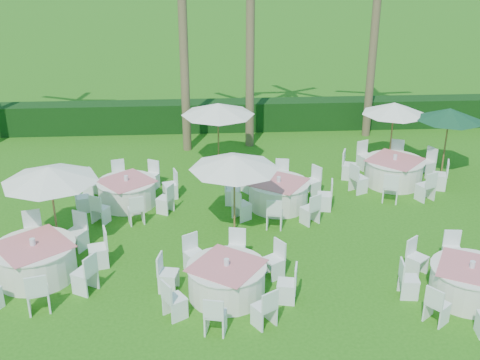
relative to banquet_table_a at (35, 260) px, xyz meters
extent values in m
plane|color=#1F6010|center=(5.62, -1.03, -0.46)|extent=(120.00, 120.00, 0.00)
cube|color=black|center=(5.62, 10.97, 0.14)|extent=(34.00, 1.00, 1.20)
cylinder|color=white|center=(0.00, 0.00, -0.04)|extent=(1.92, 1.92, 0.83)
cylinder|color=white|center=(0.00, 0.00, 0.38)|extent=(2.00, 2.00, 0.03)
cube|color=#D66B71|center=(0.00, 0.00, 0.41)|extent=(2.17, 2.17, 0.01)
cylinder|color=silver|center=(0.00, 0.00, 0.49)|extent=(0.13, 0.13, 0.18)
cube|color=white|center=(1.44, 0.40, 0.04)|extent=(0.57, 0.57, 1.00)
cube|color=white|center=(0.74, 1.30, 0.04)|extent=(0.64, 0.64, 1.00)
cube|color=white|center=(-0.40, 1.44, 0.04)|extent=(0.57, 0.57, 1.00)
cube|color=white|center=(0.40, -1.44, 0.04)|extent=(0.57, 0.57, 1.00)
cube|color=white|center=(1.30, -0.74, 0.04)|extent=(0.64, 0.64, 1.00)
cylinder|color=white|center=(4.61, -1.11, -0.07)|extent=(1.78, 1.78, 0.77)
cylinder|color=white|center=(4.61, -1.11, 0.32)|extent=(1.85, 1.85, 0.03)
cube|color=#D66B71|center=(4.61, -1.11, 0.35)|extent=(2.00, 2.00, 0.01)
cylinder|color=silver|center=(4.61, -1.11, 0.43)|extent=(0.12, 0.12, 0.16)
cube|color=white|center=(5.78, -0.36, 0.00)|extent=(0.60, 0.60, 0.93)
cube|color=white|center=(4.91, 0.24, 0.00)|extent=(0.51, 0.51, 0.93)
cube|color=white|center=(3.86, 0.06, 0.00)|extent=(0.60, 0.60, 0.93)
cube|color=white|center=(3.26, -0.82, 0.00)|extent=(0.51, 0.51, 0.93)
cube|color=white|center=(3.44, -1.86, 0.00)|extent=(0.60, 0.60, 0.93)
cube|color=white|center=(4.32, -2.47, 0.00)|extent=(0.51, 0.51, 0.93)
cube|color=white|center=(5.36, -2.28, 0.00)|extent=(0.60, 0.60, 0.93)
cube|color=white|center=(5.97, -1.41, 0.00)|extent=(0.51, 0.51, 0.93)
cylinder|color=white|center=(10.17, -1.55, -0.08)|extent=(1.76, 1.76, 0.76)
cylinder|color=white|center=(10.17, -1.55, 0.31)|extent=(1.83, 1.83, 0.03)
cube|color=#D66B71|center=(10.17, -1.55, 0.34)|extent=(1.92, 1.92, 0.01)
cylinder|color=silver|center=(10.17, -1.55, 0.42)|extent=(0.12, 0.12, 0.16)
cube|color=white|center=(10.32, -0.19, 0.00)|extent=(0.47, 0.47, 0.91)
cube|color=white|center=(9.31, -0.48, 0.00)|extent=(0.60, 0.60, 0.91)
cube|color=white|center=(8.81, -1.40, 0.00)|extent=(0.47, 0.47, 0.91)
cube|color=white|center=(9.10, -2.41, 0.00)|extent=(0.60, 0.60, 0.91)
cylinder|color=white|center=(1.78, 3.97, -0.09)|extent=(1.72, 1.72, 0.75)
cylinder|color=white|center=(1.78, 3.97, 0.30)|extent=(1.79, 1.79, 0.03)
cube|color=#D66B71|center=(1.78, 3.97, 0.32)|extent=(1.96, 1.96, 0.01)
cylinder|color=silver|center=(1.78, 3.97, 0.41)|extent=(0.12, 0.12, 0.16)
cube|color=white|center=(3.07, 4.36, -0.01)|extent=(0.52, 0.52, 0.90)
cube|color=white|center=(2.42, 5.16, -0.01)|extent=(0.57, 0.57, 0.90)
cube|color=white|center=(1.40, 5.26, -0.01)|extent=(0.52, 0.52, 0.90)
cube|color=white|center=(0.60, 4.61, -0.01)|extent=(0.57, 0.57, 0.90)
cube|color=white|center=(0.49, 3.59, -0.01)|extent=(0.52, 0.52, 0.90)
cube|color=white|center=(1.14, 2.79, -0.01)|extent=(0.57, 0.57, 0.90)
cube|color=white|center=(2.17, 2.69, -0.01)|extent=(0.52, 0.52, 0.90)
cube|color=white|center=(2.97, 3.34, -0.01)|extent=(0.57, 0.57, 0.90)
cylinder|color=white|center=(6.38, 3.53, -0.07)|extent=(1.79, 1.79, 0.78)
cylinder|color=white|center=(6.38, 3.53, 0.33)|extent=(1.86, 1.86, 0.03)
cube|color=#D66B71|center=(6.38, 3.53, 0.35)|extent=(2.00, 2.00, 0.01)
cylinder|color=silver|center=(6.38, 3.53, 0.44)|extent=(0.12, 0.12, 0.17)
cube|color=white|center=(7.54, 4.30, 0.01)|extent=(0.60, 0.60, 0.93)
cube|color=white|center=(6.65, 4.90, 0.01)|extent=(0.51, 0.51, 0.93)
cube|color=white|center=(5.61, 4.69, 0.01)|extent=(0.60, 0.60, 0.93)
cube|color=white|center=(5.01, 3.80, 0.01)|extent=(0.51, 0.51, 0.93)
cube|color=white|center=(5.22, 2.76, 0.01)|extent=(0.60, 0.60, 0.93)
cube|color=white|center=(6.10, 2.16, 0.01)|extent=(0.51, 0.51, 0.93)
cube|color=white|center=(7.15, 2.37, 0.01)|extent=(0.60, 0.60, 0.93)
cube|color=white|center=(7.75, 3.25, 0.01)|extent=(0.51, 0.51, 0.93)
cylinder|color=white|center=(10.39, 5.02, -0.06)|extent=(1.86, 1.86, 0.81)
cylinder|color=white|center=(10.39, 5.02, 0.36)|extent=(1.94, 1.94, 0.03)
cube|color=#D66B71|center=(10.39, 5.02, 0.38)|extent=(2.12, 2.12, 0.01)
cylinder|color=silver|center=(10.39, 5.02, 0.47)|extent=(0.13, 0.13, 0.17)
cube|color=white|center=(11.71, 5.62, 0.03)|extent=(0.60, 0.60, 0.97)
cube|color=white|center=(10.90, 6.38, 0.03)|extent=(0.58, 0.58, 0.97)
cube|color=white|center=(9.78, 6.34, 0.03)|extent=(0.60, 0.60, 0.97)
cube|color=white|center=(9.03, 5.52, 0.03)|extent=(0.58, 0.58, 0.97)
cube|color=white|center=(9.07, 4.41, 0.03)|extent=(0.60, 0.60, 0.97)
cube|color=white|center=(9.89, 3.65, 0.03)|extent=(0.58, 0.58, 0.97)
cube|color=white|center=(11.00, 3.69, 0.03)|extent=(0.60, 0.60, 0.97)
cube|color=white|center=(11.75, 4.51, 0.03)|extent=(0.58, 0.58, 0.97)
cylinder|color=brown|center=(0.20, 1.49, 0.64)|extent=(0.05, 0.05, 2.20)
cone|color=white|center=(0.20, 1.49, 1.63)|extent=(2.49, 2.49, 0.40)
sphere|color=brown|center=(0.20, 1.49, 1.77)|extent=(0.09, 0.09, 0.09)
cylinder|color=brown|center=(4.97, 2.09, 0.63)|extent=(0.05, 0.05, 2.17)
cone|color=white|center=(4.97, 2.09, 1.61)|extent=(2.47, 2.47, 0.39)
sphere|color=brown|center=(4.97, 2.09, 1.74)|extent=(0.09, 0.09, 0.09)
cylinder|color=brown|center=(4.67, 6.88, 0.66)|extent=(0.05, 0.05, 2.23)
cone|color=white|center=(4.67, 6.88, 1.66)|extent=(2.53, 2.53, 0.40)
sphere|color=brown|center=(4.67, 6.88, 1.80)|extent=(0.09, 0.09, 0.09)
cylinder|color=brown|center=(10.71, 6.56, 0.66)|extent=(0.05, 0.05, 2.23)
cone|color=white|center=(10.71, 6.56, 1.66)|extent=(2.21, 2.21, 0.40)
sphere|color=brown|center=(10.71, 6.56, 1.80)|extent=(0.09, 0.09, 0.09)
cylinder|color=brown|center=(12.30, 5.68, 0.67)|extent=(0.05, 0.05, 2.26)
cone|color=#113F25|center=(12.30, 5.68, 1.69)|extent=(2.14, 2.14, 0.41)
sphere|color=brown|center=(12.30, 5.68, 1.83)|extent=(0.09, 0.09, 0.09)
cylinder|color=brown|center=(3.53, 8.68, 4.04)|extent=(0.32, 0.32, 9.00)
cylinder|color=brown|center=(5.93, 8.99, 4.63)|extent=(0.32, 0.32, 10.18)
cylinder|color=brown|center=(10.74, 9.88, 3.70)|extent=(0.32, 0.32, 8.31)
camera|label=1|loc=(4.17, -12.91, 7.60)|focal=45.00mm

